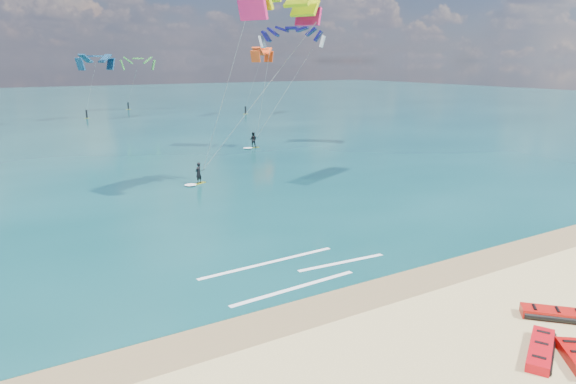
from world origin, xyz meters
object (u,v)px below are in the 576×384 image
object	(u,v)px
kitesurfer_far	(274,79)
packed_kite_left	(540,354)
kitesurfer_main	(239,83)
packed_kite_mid	(553,318)

from	to	relation	value
kitesurfer_far	packed_kite_left	bearing A→B (deg)	-94.55
packed_kite_left	kitesurfer_far	world-z (taller)	kitesurfer_far
packed_kite_left	kitesurfer_main	distance (m)	27.15
packed_kite_left	packed_kite_mid	bearing A→B (deg)	-4.43
packed_kite_left	packed_kite_mid	distance (m)	3.01
kitesurfer_main	kitesurfer_far	xyz separation A→B (m)	(11.31, 14.97, -0.29)
packed_kite_left	kitesurfer_main	xyz separation A→B (m)	(1.40, 25.91, 7.97)
packed_kite_mid	kitesurfer_far	size ratio (longest dim) A/B	0.18
kitesurfer_main	kitesurfer_far	size ratio (longest dim) A/B	1.09
packed_kite_mid	kitesurfer_main	world-z (taller)	kitesurfer_main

